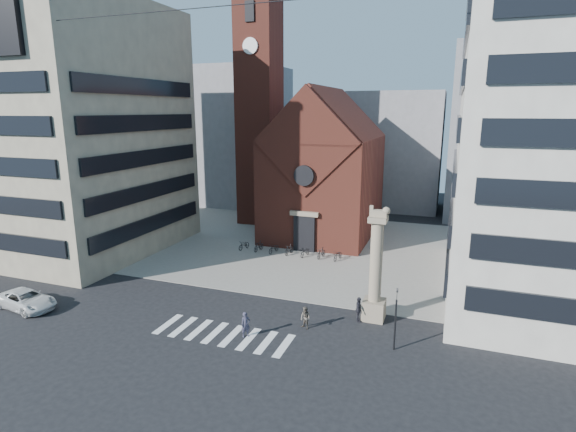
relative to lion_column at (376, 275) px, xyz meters
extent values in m
plane|color=black|center=(-10.01, -3.00, -3.46)|extent=(120.00, 120.00, 0.00)
cube|color=gray|center=(-10.01, 16.00, -3.43)|extent=(46.00, 30.00, 0.05)
cube|color=maroon|center=(-10.01, 22.00, 2.54)|extent=(12.00, 16.00, 12.00)
cube|color=maroon|center=(-10.01, 22.40, 8.54)|extent=(12.00, 15.40, 12.00)
cube|color=maroon|center=(-10.01, 14.05, 8.54)|extent=(11.76, 0.50, 11.76)
cylinder|color=black|center=(-10.01, 13.60, 5.04)|extent=(2.20, 0.30, 2.20)
cube|color=black|center=(-10.01, 13.85, -1.46)|extent=(2.40, 0.30, 4.00)
cube|color=gray|center=(-10.01, 13.80, 0.84)|extent=(3.20, 0.40, 0.50)
cube|color=maroon|center=(-20.01, 25.00, 11.54)|extent=(5.00, 5.00, 30.00)
cylinder|color=white|center=(-20.01, 22.40, 19.54)|extent=(2.00, 0.20, 2.00)
cube|color=black|center=(-20.01, 22.40, 23.54)|extent=(1.20, 0.20, 2.40)
cube|color=tan|center=(-34.01, 7.00, 9.54)|extent=(18.00, 20.00, 26.00)
cube|color=gray|center=(-30.01, 37.00, 7.54)|extent=(16.00, 14.00, 22.00)
cube|color=gray|center=(-4.01, 42.00, 5.54)|extent=(14.00, 12.00, 18.00)
cube|color=gray|center=(11.99, 39.00, 8.54)|extent=(16.00, 14.00, 24.00)
cube|color=gray|center=(-0.01, 0.00, -2.71)|extent=(1.60, 1.60, 1.50)
cylinder|color=gray|center=(-0.01, 0.00, 1.04)|extent=(0.90, 0.90, 6.00)
cube|color=gray|center=(-0.01, 0.00, 4.24)|extent=(1.30, 1.30, 0.40)
cube|color=gray|center=(-0.01, 0.00, 4.64)|extent=(1.20, 0.50, 0.55)
sphere|color=gray|center=(0.54, 0.00, 4.89)|extent=(0.56, 0.56, 0.56)
cube|color=gray|center=(-0.51, 0.00, 5.04)|extent=(0.25, 0.15, 0.35)
cylinder|color=black|center=(1.99, -4.00, -1.71)|extent=(0.12, 0.12, 3.50)
imported|color=black|center=(1.99, -4.00, 0.44)|extent=(0.13, 0.16, 0.80)
imported|color=silver|center=(-25.99, -7.57, -2.73)|extent=(5.49, 3.12, 1.45)
imported|color=#333245|center=(-7.85, -5.72, -2.57)|extent=(0.76, 0.76, 1.78)
imported|color=#554D44|center=(-4.34, -3.23, -2.64)|extent=(0.99, 0.90, 1.64)
imported|color=#222229|center=(-1.01, -0.78, -2.51)|extent=(0.62, 1.17, 1.90)
imported|color=black|center=(-16.55, 12.24, -2.91)|extent=(1.00, 1.98, 0.99)
imported|color=black|center=(-14.76, 12.24, -2.86)|extent=(0.85, 1.90, 1.10)
imported|color=black|center=(-12.96, 12.24, -2.91)|extent=(1.00, 1.98, 0.99)
imported|color=black|center=(-11.16, 12.24, -2.86)|extent=(0.85, 1.90, 1.10)
imported|color=black|center=(-9.37, 12.24, -2.91)|extent=(1.00, 1.98, 0.99)
imported|color=black|center=(-7.57, 12.24, -2.86)|extent=(0.85, 1.90, 1.10)
imported|color=black|center=(-5.77, 12.24, -2.91)|extent=(1.00, 1.98, 0.99)
camera|label=1|loc=(4.60, -31.29, 11.80)|focal=28.00mm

